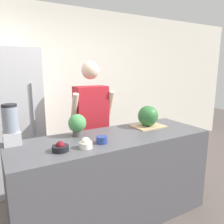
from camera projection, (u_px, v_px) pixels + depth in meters
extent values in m
cube|color=silver|center=(63.00, 88.00, 3.62)|extent=(8.00, 0.06, 2.60)
cube|color=#4C4C51|center=(114.00, 178.00, 2.36)|extent=(2.09, 0.71, 0.94)
cube|color=#B7B7BC|center=(12.00, 120.00, 2.95)|extent=(0.73, 0.70, 1.88)
cylinder|color=gray|center=(33.00, 110.00, 2.71)|extent=(0.02, 0.02, 0.66)
cube|color=#4C608C|center=(92.00, 160.00, 2.95)|extent=(0.31, 0.18, 0.83)
cube|color=#B21E28|center=(91.00, 109.00, 2.81)|extent=(0.42, 0.22, 0.58)
sphere|color=beige|center=(90.00, 70.00, 2.71)|extent=(0.22, 0.22, 0.22)
cylinder|color=beige|center=(74.00, 112.00, 2.66)|extent=(0.07, 0.24, 0.49)
cylinder|color=beige|center=(109.00, 109.00, 2.89)|extent=(0.07, 0.24, 0.49)
cube|color=tan|center=(148.00, 126.00, 2.62)|extent=(0.37, 0.28, 0.01)
sphere|color=#2D6B33|center=(148.00, 116.00, 2.59)|extent=(0.24, 0.24, 0.24)
cylinder|color=black|center=(60.00, 148.00, 1.85)|extent=(0.14, 0.14, 0.05)
sphere|color=maroon|center=(60.00, 146.00, 1.85)|extent=(0.08, 0.08, 0.08)
cylinder|color=white|center=(86.00, 145.00, 1.92)|extent=(0.12, 0.12, 0.05)
sphere|color=white|center=(86.00, 142.00, 1.92)|extent=(0.09, 0.09, 0.09)
cylinder|color=navy|center=(102.00, 140.00, 2.05)|extent=(0.10, 0.10, 0.07)
cube|color=#B7B7BC|center=(12.00, 138.00, 2.01)|extent=(0.15, 0.15, 0.12)
cylinder|color=gray|center=(10.00, 120.00, 1.97)|extent=(0.14, 0.14, 0.23)
cylinder|color=black|center=(9.00, 105.00, 1.95)|extent=(0.13, 0.13, 0.02)
cylinder|color=#514C47|center=(78.00, 133.00, 2.26)|extent=(0.10, 0.10, 0.06)
sphere|color=#478E4C|center=(77.00, 123.00, 2.24)|extent=(0.18, 0.18, 0.18)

